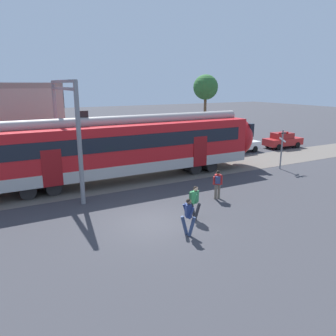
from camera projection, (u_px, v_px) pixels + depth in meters
The scene contains 9 objects.
ground_plane at pixel (153, 223), 15.31m from camera, with size 160.00×160.00×0.00m, color #38383D.
pedestrian_navy at pixel (188, 214), 13.83m from camera, with size 0.59×0.63×1.67m.
pedestrian_green at pixel (195, 200), 15.51m from camera, with size 0.51×0.70×1.67m.
pedestrian_red at pixel (218, 182), 18.27m from camera, with size 0.67×0.54×1.67m.
parked_car_white at pixel (240, 144), 30.98m from camera, with size 4.08×1.91×1.54m.
parked_car_red at pixel (283, 140), 33.15m from camera, with size 4.08×1.91×1.54m.
catenary_gantry at pixel (65, 119), 19.44m from camera, with size 0.24×6.64×6.53m.
crossing_signal at pixel (282, 143), 24.54m from camera, with size 0.96×0.21×3.00m.
street_tree_right at pixel (206, 88), 37.88m from camera, with size 2.87×2.87×7.38m.
Camera 1 is at (-6.13, -12.81, 6.31)m, focal length 35.00 mm.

